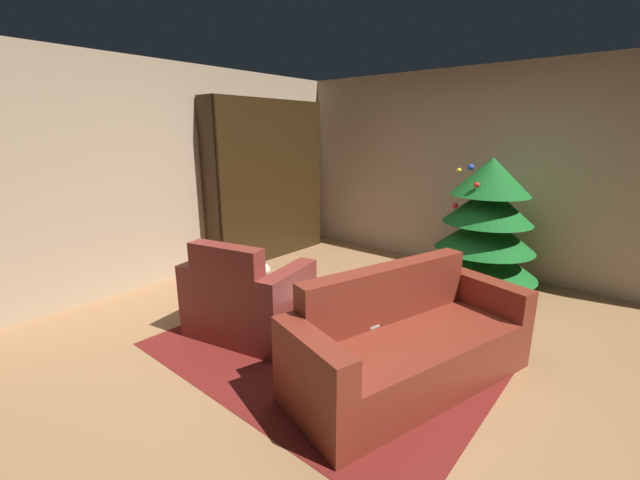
% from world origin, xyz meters
% --- Properties ---
extents(ground_plane, '(6.47, 6.47, 0.00)m').
position_xyz_m(ground_plane, '(0.00, 0.00, 0.00)').
color(ground_plane, '#9B7048').
extents(wall_back, '(5.51, 0.06, 2.52)m').
position_xyz_m(wall_back, '(0.00, 2.69, 1.26)').
color(wall_back, tan).
rests_on(wall_back, ground).
extents(wall_left, '(0.06, 5.44, 2.52)m').
position_xyz_m(wall_left, '(-2.72, 0.00, 1.26)').
color(wall_left, tan).
rests_on(wall_left, ground).
extents(area_rug, '(2.61, 1.96, 0.01)m').
position_xyz_m(area_rug, '(-0.19, -0.19, 0.00)').
color(area_rug, maroon).
rests_on(area_rug, ground).
extents(bookshelf_unit, '(0.34, 1.90, 2.17)m').
position_xyz_m(bookshelf_unit, '(-2.48, 1.46, 1.02)').
color(bookshelf_unit, black).
rests_on(bookshelf_unit, ground).
extents(armchair_red, '(1.12, 0.90, 0.88)m').
position_xyz_m(armchair_red, '(-0.90, -0.41, 0.31)').
color(armchair_red, maroon).
rests_on(armchair_red, ground).
extents(couch_red, '(1.20, 1.95, 0.81)m').
position_xyz_m(couch_red, '(0.52, -0.13, 0.28)').
color(couch_red, maroon).
rests_on(couch_red, ground).
extents(coffee_table, '(0.75, 0.75, 0.41)m').
position_xyz_m(coffee_table, '(-0.03, -0.14, 0.38)').
color(coffee_table, black).
rests_on(coffee_table, ground).
extents(book_stack_on_table, '(0.20, 0.17, 0.12)m').
position_xyz_m(book_stack_on_table, '(-0.09, -0.09, 0.47)').
color(book_stack_on_table, gold).
rests_on(book_stack_on_table, coffee_table).
extents(bottle_on_table, '(0.08, 0.08, 0.29)m').
position_xyz_m(bottle_on_table, '(-0.08, -0.34, 0.53)').
color(bottle_on_table, brown).
rests_on(bottle_on_table, coffee_table).
extents(decorated_tree, '(1.17, 1.17, 1.49)m').
position_xyz_m(decorated_tree, '(0.32, 1.97, 0.75)').
color(decorated_tree, brown).
rests_on(decorated_tree, ground).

